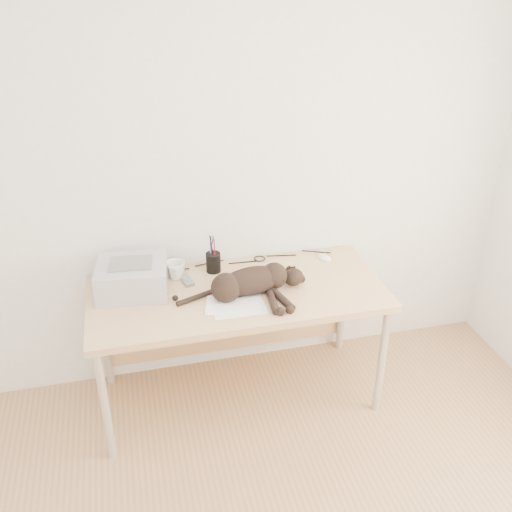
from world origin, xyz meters
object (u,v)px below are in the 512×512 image
object	(u,v)px
desk	(235,303)
mouse	(324,256)
cat	(249,283)
printer	(132,277)
pen_cup	(213,262)
mug	(176,270)

from	to	relation	value
desk	mouse	xyz separation A→B (m)	(0.58, 0.14, 0.15)
mouse	cat	bearing A→B (deg)	-170.18
mouse	printer	bearing A→B (deg)	166.67
pen_cup	mug	bearing A→B (deg)	-173.77
printer	mug	world-z (taller)	printer
cat	pen_cup	bearing A→B (deg)	108.71
desk	cat	world-z (taller)	cat
cat	pen_cup	size ratio (longest dim) A/B	3.34
cat	mouse	distance (m)	0.60
desk	mouse	size ratio (longest dim) A/B	15.42
mug	cat	bearing A→B (deg)	-36.79
printer	mug	size ratio (longest dim) A/B	3.72
desk	pen_cup	size ratio (longest dim) A/B	7.46
printer	pen_cup	world-z (taller)	pen_cup
printer	pen_cup	size ratio (longest dim) A/B	1.87
mug	mouse	xyz separation A→B (m)	(0.89, 0.01, -0.03)
mug	mouse	distance (m)	0.89
cat	mug	xyz separation A→B (m)	(-0.36, 0.27, -0.02)
printer	pen_cup	distance (m)	0.47
pen_cup	mouse	distance (m)	0.67
printer	pen_cup	bearing A→B (deg)	13.05
printer	mug	xyz separation A→B (m)	(0.24, 0.08, -0.03)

